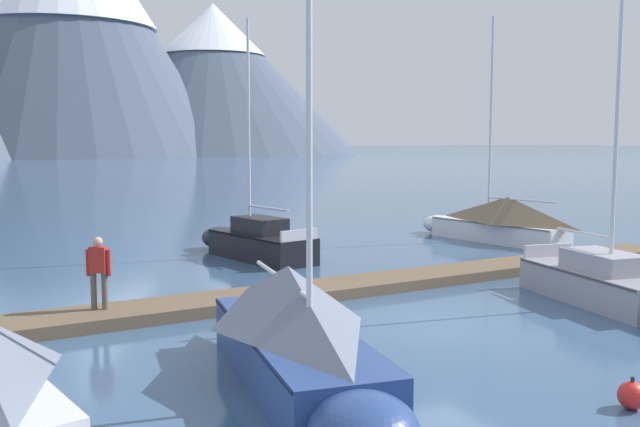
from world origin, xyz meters
TOP-DOWN VIEW (x-y plane):
  - ground_plane at (0.00, 0.00)m, footprint 700.00×700.00m
  - mountain_shoulder_ridge at (15.28, 177.47)m, footprint 80.32×80.32m
  - mountain_east_summit at (54.78, 181.44)m, footprint 80.76×80.76m
  - dock at (0.00, 4.00)m, footprint 25.98×3.40m
  - sailboat_second_berth at (-4.60, -2.29)m, footprint 2.68×7.05m
  - sailboat_mid_dock_port at (-0.37, 10.67)m, footprint 2.74×6.12m
  - sailboat_mid_dock_starboard at (4.98, -0.62)m, footprint 2.51×6.21m
  - sailboat_far_berth at (10.04, 9.75)m, footprint 2.69×7.29m
  - person_on_dock at (-6.84, 3.79)m, footprint 0.52×0.38m
  - mooring_buoy_channel_marker at (-0.30, -5.52)m, footprint 0.44×0.44m

SIDE VIEW (x-z plane):
  - ground_plane at x=0.00m, z-range 0.00..0.00m
  - dock at x=0.00m, z-range -0.01..0.29m
  - mooring_buoy_channel_marker at x=-0.30m, z-range -0.04..0.48m
  - sailboat_mid_dock_starboard at x=4.98m, z-range -3.90..5.02m
  - sailboat_mid_dock_port at x=-0.37m, z-range -3.61..4.80m
  - sailboat_far_berth at x=10.04m, z-range -3.69..5.49m
  - sailboat_second_berth at x=-4.60m, z-range -3.37..5.26m
  - person_on_dock at x=-6.84m, z-range 0.42..2.11m
  - mountain_east_summit at x=54.78m, z-range 0.58..42.22m
  - mountain_shoulder_ridge at x=15.28m, z-range 2.22..69.45m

